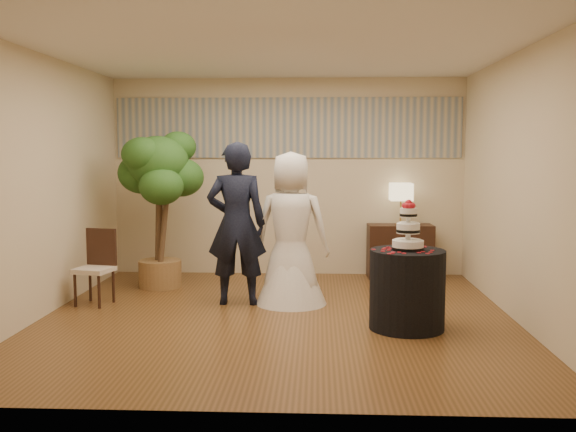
{
  "coord_description": "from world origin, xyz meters",
  "views": [
    {
      "loc": [
        0.43,
        -6.68,
        1.76
      ],
      "look_at": [
        0.1,
        0.4,
        1.05
      ],
      "focal_mm": 40.0,
      "sensor_mm": 36.0,
      "label": 1
    }
  ],
  "objects_px": {
    "console": "(400,251)",
    "groom": "(237,224)",
    "cake_table": "(407,289)",
    "table_lamp": "(401,204)",
    "ficus_tree": "(159,208)",
    "bride": "(291,228)",
    "side_chair": "(94,267)",
    "wedding_cake": "(408,225)"
  },
  "relations": [
    {
      "from": "side_chair",
      "to": "cake_table",
      "type": "bearing_deg",
      "value": -1.2
    },
    {
      "from": "side_chair",
      "to": "groom",
      "type": "bearing_deg",
      "value": 16.83
    },
    {
      "from": "bride",
      "to": "cake_table",
      "type": "relative_size",
      "value": 2.22
    },
    {
      "from": "cake_table",
      "to": "wedding_cake",
      "type": "bearing_deg",
      "value": 0.0
    },
    {
      "from": "bride",
      "to": "side_chair",
      "type": "height_order",
      "value": "bride"
    },
    {
      "from": "bride",
      "to": "side_chair",
      "type": "relative_size",
      "value": 2.03
    },
    {
      "from": "table_lamp",
      "to": "ficus_tree",
      "type": "bearing_deg",
      "value": -166.11
    },
    {
      "from": "console",
      "to": "ficus_tree",
      "type": "distance_m",
      "value": 3.37
    },
    {
      "from": "groom",
      "to": "side_chair",
      "type": "distance_m",
      "value": 1.72
    },
    {
      "from": "cake_table",
      "to": "console",
      "type": "xyz_separation_m",
      "value": [
        0.26,
        2.63,
        -0.02
      ]
    },
    {
      "from": "console",
      "to": "ficus_tree",
      "type": "relative_size",
      "value": 0.43
    },
    {
      "from": "wedding_cake",
      "to": "ficus_tree",
      "type": "xyz_separation_m",
      "value": [
        -2.94,
        1.84,
        -0.01
      ]
    },
    {
      "from": "groom",
      "to": "console",
      "type": "height_order",
      "value": "groom"
    },
    {
      "from": "bride",
      "to": "table_lamp",
      "type": "relative_size",
      "value": 3.04
    },
    {
      "from": "bride",
      "to": "wedding_cake",
      "type": "bearing_deg",
      "value": 149.21
    },
    {
      "from": "cake_table",
      "to": "ficus_tree",
      "type": "relative_size",
      "value": 0.38
    },
    {
      "from": "wedding_cake",
      "to": "console",
      "type": "height_order",
      "value": "wedding_cake"
    },
    {
      "from": "cake_table",
      "to": "wedding_cake",
      "type": "relative_size",
      "value": 1.59
    },
    {
      "from": "table_lamp",
      "to": "side_chair",
      "type": "height_order",
      "value": "table_lamp"
    },
    {
      "from": "groom",
      "to": "wedding_cake",
      "type": "xyz_separation_m",
      "value": [
        1.82,
        -0.97,
        0.11
      ]
    },
    {
      "from": "bride",
      "to": "ficus_tree",
      "type": "relative_size",
      "value": 0.85
    },
    {
      "from": "table_lamp",
      "to": "cake_table",
      "type": "bearing_deg",
      "value": -95.72
    },
    {
      "from": "groom",
      "to": "side_chair",
      "type": "height_order",
      "value": "groom"
    },
    {
      "from": "groom",
      "to": "ficus_tree",
      "type": "distance_m",
      "value": 1.42
    },
    {
      "from": "side_chair",
      "to": "wedding_cake",
      "type": "bearing_deg",
      "value": -1.2
    },
    {
      "from": "ficus_tree",
      "to": "side_chair",
      "type": "bearing_deg",
      "value": -117.96
    },
    {
      "from": "groom",
      "to": "ficus_tree",
      "type": "height_order",
      "value": "ficus_tree"
    },
    {
      "from": "bride",
      "to": "table_lamp",
      "type": "bearing_deg",
      "value": -122.53
    },
    {
      "from": "groom",
      "to": "ficus_tree",
      "type": "xyz_separation_m",
      "value": [
        -1.12,
        0.86,
        0.1
      ]
    },
    {
      "from": "groom",
      "to": "cake_table",
      "type": "distance_m",
      "value": 2.14
    },
    {
      "from": "cake_table",
      "to": "side_chair",
      "type": "bearing_deg",
      "value": 166.16
    },
    {
      "from": "console",
      "to": "groom",
      "type": "bearing_deg",
      "value": -143.74
    },
    {
      "from": "wedding_cake",
      "to": "table_lamp",
      "type": "height_order",
      "value": "table_lamp"
    },
    {
      "from": "side_chair",
      "to": "ficus_tree",
      "type": "bearing_deg",
      "value": 74.68
    },
    {
      "from": "wedding_cake",
      "to": "side_chair",
      "type": "bearing_deg",
      "value": 166.16
    },
    {
      "from": "ficus_tree",
      "to": "side_chair",
      "type": "height_order",
      "value": "ficus_tree"
    },
    {
      "from": "cake_table",
      "to": "wedding_cake",
      "type": "xyz_separation_m",
      "value": [
        0.0,
        0.0,
        0.65
      ]
    },
    {
      "from": "groom",
      "to": "cake_table",
      "type": "bearing_deg",
      "value": 148.72
    },
    {
      "from": "ficus_tree",
      "to": "wedding_cake",
      "type": "bearing_deg",
      "value": -31.99
    },
    {
      "from": "groom",
      "to": "ficus_tree",
      "type": "bearing_deg",
      "value": -40.87
    },
    {
      "from": "console",
      "to": "table_lamp",
      "type": "height_order",
      "value": "table_lamp"
    },
    {
      "from": "ficus_tree",
      "to": "table_lamp",
      "type": "bearing_deg",
      "value": 13.89
    }
  ]
}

